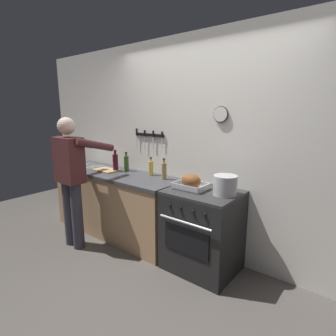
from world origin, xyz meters
TOP-DOWN VIEW (x-y plane):
  - ground_plane at (0.00, 0.00)m, footprint 8.00×8.00m
  - wall_back at (-0.00, 1.35)m, footprint 6.00×0.13m
  - counter_block at (-1.21, 0.99)m, footprint 2.03×0.65m
  - stove at (0.22, 0.99)m, footprint 0.76×0.67m
  - person_cook at (-1.35, 0.42)m, footprint 0.51×0.63m
  - roasting_pan at (0.07, 0.98)m, footprint 0.35×0.26m
  - stock_pot at (0.46, 1.01)m, footprint 0.24×0.24m
  - cutting_board at (-1.37, 0.97)m, footprint 0.36×0.24m
  - bottle_cooking_oil at (-0.70, 1.17)m, footprint 0.07×0.07m
  - bottle_vinegar at (-0.43, 1.11)m, footprint 0.06×0.06m
  - bottle_olive_oil at (-1.14, 1.15)m, footprint 0.07×0.07m
  - bottle_wine_red at (-1.23, 1.03)m, footprint 0.07×0.07m
  - bottle_hot_sauce at (-1.32, 1.09)m, footprint 0.05×0.05m

SIDE VIEW (x-z plane):
  - ground_plane at x=0.00m, z-range 0.00..0.00m
  - stove at x=0.22m, z-range 0.00..0.90m
  - counter_block at x=-1.21m, z-range 0.01..0.91m
  - cutting_board at x=-1.37m, z-range 0.90..0.92m
  - person_cook at x=-1.35m, z-range 0.12..1.78m
  - bottle_hot_sauce at x=-1.32m, z-range 0.88..1.06m
  - roasting_pan at x=0.07m, z-range 0.89..1.06m
  - bottle_cooking_oil at x=-0.70m, z-range 0.88..1.12m
  - stock_pot at x=0.46m, z-range 0.90..1.10m
  - bottle_vinegar at x=-0.43m, z-range 0.88..1.14m
  - bottle_olive_oil at x=-1.14m, z-range 0.88..1.15m
  - bottle_wine_red at x=-1.23m, z-range 0.88..1.18m
  - wall_back at x=0.00m, z-range 0.00..2.60m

